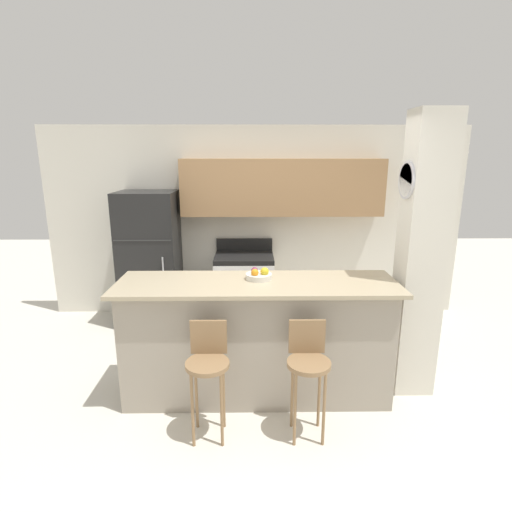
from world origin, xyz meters
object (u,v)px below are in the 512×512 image
object	(u,v)px
refrigerator	(150,259)
bar_stool_left	(208,364)
bar_stool_right	(308,364)
trash_bin	(195,314)
fruit_bowl	(259,275)
stove_range	(244,288)

from	to	relation	value
refrigerator	bar_stool_left	size ratio (longest dim) A/B	1.86
bar_stool_right	trash_bin	bearing A→B (deg)	119.87
bar_stool_left	fruit_bowl	distance (m)	0.92
stove_range	bar_stool_right	world-z (taller)	stove_range
stove_range	bar_stool_left	size ratio (longest dim) A/B	1.15
refrigerator	fruit_bowl	xyz separation A→B (m)	(1.38, -1.60, 0.27)
stove_range	refrigerator	bearing A→B (deg)	-179.29
refrigerator	fruit_bowl	world-z (taller)	refrigerator
fruit_bowl	stove_range	bearing A→B (deg)	95.69
refrigerator	stove_range	xyz separation A→B (m)	(1.22, 0.02, -0.41)
bar_stool_right	stove_range	bearing A→B (deg)	103.25
stove_range	trash_bin	world-z (taller)	stove_range
trash_bin	bar_stool_right	bearing A→B (deg)	-60.13
stove_range	bar_stool_left	distance (m)	2.27
bar_stool_left	stove_range	bearing A→B (deg)	83.80
fruit_bowl	bar_stool_right	bearing A→B (deg)	-60.01
stove_range	trash_bin	size ratio (longest dim) A/B	2.82
stove_range	trash_bin	distance (m)	0.72
refrigerator	trash_bin	distance (m)	0.92
stove_range	bar_stool_right	distance (m)	2.32
refrigerator	bar_stool_right	distance (m)	2.85
bar_stool_left	bar_stool_right	distance (m)	0.77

